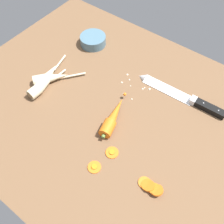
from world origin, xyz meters
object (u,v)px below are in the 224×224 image
(carrot_slice_stack, at_px, (150,186))
(parsnip_mid_left, at_px, (48,77))
(parsnip_front, at_px, (51,78))
(carrot_slice_stray_mid, at_px, (112,152))
(whole_carrot, at_px, (113,118))
(chefs_knife, at_px, (178,94))
(parsnip_mid_right, at_px, (42,86))
(prep_bowl, at_px, (93,40))
(carrot_slice_stray_near, at_px, (94,167))

(carrot_slice_stack, bearing_deg, parsnip_mid_left, 167.26)
(parsnip_front, height_order, parsnip_mid_left, same)
(carrot_slice_stray_mid, bearing_deg, whole_carrot, 125.58)
(chefs_knife, bearing_deg, whole_carrot, -117.66)
(chefs_knife, height_order, parsnip_front, parsnip_front)
(parsnip_front, height_order, carrot_slice_stack, parsnip_front)
(chefs_knife, xyz_separation_m, whole_carrot, (-0.12, -0.24, 0.01))
(whole_carrot, relative_size, parsnip_front, 1.15)
(parsnip_mid_left, relative_size, parsnip_mid_right, 1.12)
(whole_carrot, bearing_deg, chefs_knife, 62.34)
(parsnip_mid_left, distance_m, prep_bowl, 0.27)
(whole_carrot, bearing_deg, carrot_slice_stack, -28.11)
(chefs_knife, relative_size, parsnip_mid_left, 1.71)
(parsnip_mid_left, distance_m, carrot_slice_stray_near, 0.41)
(carrot_slice_stray_near, distance_m, prep_bowl, 0.57)
(chefs_knife, xyz_separation_m, carrot_slice_stray_near, (-0.07, -0.41, -0.00))
(parsnip_front, relative_size, prep_bowl, 1.55)
(whole_carrot, bearing_deg, parsnip_mid_left, 179.86)
(chefs_knife, bearing_deg, prep_bowl, 175.82)
(whole_carrot, relative_size, parsnip_mid_left, 0.97)
(whole_carrot, relative_size, carrot_slice_stack, 2.45)
(carrot_slice_stray_mid, height_order, prep_bowl, prep_bowl)
(chefs_knife, relative_size, carrot_slice_stray_near, 8.37)
(parsnip_front, bearing_deg, carrot_slice_stack, -13.34)
(parsnip_mid_left, bearing_deg, parsnip_front, 9.89)
(parsnip_front, xyz_separation_m, carrot_slice_stray_near, (0.36, -0.17, -0.02))
(parsnip_mid_left, xyz_separation_m, carrot_slice_stray_near, (0.37, -0.17, -0.02))
(chefs_knife, distance_m, carrot_slice_stack, 0.37)
(parsnip_mid_right, bearing_deg, carrot_slice_stack, -8.19)
(carrot_slice_stray_mid, bearing_deg, carrot_slice_stack, -8.13)
(parsnip_mid_left, relative_size, carrot_slice_stray_mid, 4.83)
(chefs_knife, height_order, parsnip_mid_right, parsnip_mid_right)
(whole_carrot, distance_m, carrot_slice_stray_mid, 0.12)
(carrot_slice_stray_mid, bearing_deg, chefs_knife, 80.93)
(parsnip_front, height_order, parsnip_mid_right, same)
(chefs_knife, xyz_separation_m, prep_bowl, (-0.43, 0.03, 0.01))
(parsnip_front, height_order, carrot_slice_stray_near, parsnip_front)
(chefs_knife, xyz_separation_m, carrot_slice_stack, (0.10, -0.36, 0.00))
(chefs_knife, height_order, carrot_slice_stray_near, chefs_knife)
(prep_bowl, bearing_deg, carrot_slice_stray_near, -50.33)
(whole_carrot, height_order, carrot_slice_stack, whole_carrot)
(chefs_knife, height_order, prep_bowl, prep_bowl)
(parsnip_front, height_order, carrot_slice_stray_mid, parsnip_front)
(parsnip_front, bearing_deg, parsnip_mid_right, -86.30)
(carrot_slice_stack, xyz_separation_m, prep_bowl, (-0.54, 0.39, 0.01))
(carrot_slice_stray_mid, bearing_deg, prep_bowl, 135.82)
(whole_carrot, height_order, parsnip_mid_left, whole_carrot)
(parsnip_mid_right, bearing_deg, whole_carrot, 8.89)
(whole_carrot, xyz_separation_m, carrot_slice_stack, (0.23, -0.12, -0.01))
(carrot_slice_stack, bearing_deg, parsnip_front, 166.66)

